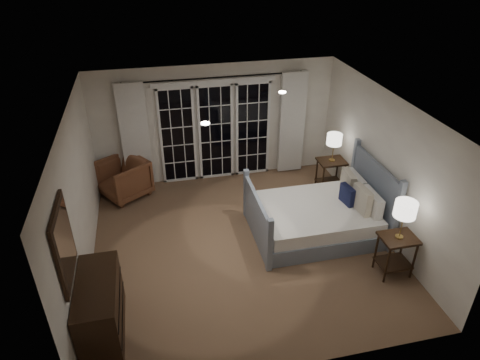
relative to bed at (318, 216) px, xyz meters
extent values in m
plane|color=brown|center=(-1.42, -0.08, -0.32)|extent=(5.00, 5.00, 0.00)
plane|color=white|center=(-1.42, -0.08, 2.18)|extent=(5.00, 5.00, 0.00)
cube|color=white|center=(-3.92, -0.08, 0.93)|extent=(0.02, 5.00, 2.50)
cube|color=white|center=(1.08, -0.08, 0.93)|extent=(0.02, 5.00, 2.50)
cube|color=white|center=(-1.42, 2.42, 0.93)|extent=(5.00, 0.02, 2.50)
cube|color=white|center=(-1.42, -2.58, 0.93)|extent=(5.00, 0.02, 2.50)
cube|color=black|center=(-2.22, 2.39, 0.73)|extent=(0.66, 0.02, 2.02)
cube|color=black|center=(-1.42, 2.39, 0.73)|extent=(0.66, 0.02, 2.02)
cube|color=black|center=(-0.62, 2.39, 0.73)|extent=(0.66, 0.02, 2.02)
cube|color=white|center=(-1.42, 2.38, 1.83)|extent=(2.50, 0.04, 0.10)
cylinder|color=black|center=(-1.42, 2.32, 1.93)|extent=(3.50, 0.03, 0.03)
cube|color=silver|center=(-3.07, 2.30, 0.83)|extent=(0.55, 0.10, 2.25)
cube|color=silver|center=(0.23, 2.30, 0.83)|extent=(0.55, 0.10, 2.25)
cylinder|color=white|center=(-0.62, 0.52, 2.17)|extent=(0.12, 0.12, 0.01)
cylinder|color=white|center=(-2.02, -0.48, 2.17)|extent=(0.12, 0.12, 0.01)
cube|color=slate|center=(-0.07, 0.00, -0.18)|extent=(2.02, 1.57, 0.30)
cube|color=white|center=(-0.07, 0.00, 0.09)|extent=(1.96, 1.51, 0.25)
cube|color=slate|center=(1.00, 0.00, 0.31)|extent=(0.06, 1.57, 1.28)
cube|color=slate|center=(-1.14, 0.00, 0.12)|extent=(0.06, 1.57, 0.89)
cube|color=white|center=(0.80, -0.32, 0.40)|extent=(0.14, 0.60, 0.36)
cube|color=white|center=(0.80, 0.32, 0.40)|extent=(0.14, 0.60, 0.36)
cube|color=beige|center=(0.64, -0.28, 0.44)|extent=(0.16, 0.46, 0.45)
cube|color=beige|center=(0.64, 0.28, 0.44)|extent=(0.16, 0.46, 0.45)
cube|color=#141838|center=(0.50, 0.00, 0.39)|extent=(0.15, 0.35, 0.34)
cube|color=#301F10|center=(0.76, -1.28, 0.36)|extent=(0.54, 0.43, 0.04)
cube|color=#301F10|center=(0.76, -1.28, -0.13)|extent=(0.50, 0.39, 0.03)
cylinder|color=#301F10|center=(0.53, -1.45, 0.01)|extent=(0.04, 0.04, 0.67)
cylinder|color=#301F10|center=(0.99, -1.45, 0.01)|extent=(0.04, 0.04, 0.67)
cylinder|color=#301F10|center=(0.53, -1.11, 0.01)|extent=(0.04, 0.04, 0.67)
cylinder|color=#301F10|center=(0.99, -1.11, 0.01)|extent=(0.04, 0.04, 0.67)
cube|color=#301F10|center=(0.77, 1.28, 0.36)|extent=(0.55, 0.44, 0.04)
cube|color=#301F10|center=(0.77, 1.28, -0.13)|extent=(0.50, 0.39, 0.03)
cylinder|color=#301F10|center=(0.54, 1.11, 0.01)|extent=(0.04, 0.04, 0.68)
cylinder|color=#301F10|center=(0.99, 1.11, 0.01)|extent=(0.04, 0.04, 0.68)
cylinder|color=#301F10|center=(0.54, 1.46, 0.01)|extent=(0.04, 0.04, 0.68)
cylinder|color=#301F10|center=(0.99, 1.46, 0.01)|extent=(0.04, 0.04, 0.68)
cylinder|color=#A98843|center=(0.76, -1.28, 0.39)|extent=(0.12, 0.12, 0.02)
cylinder|color=#A98843|center=(0.76, -1.28, 0.58)|extent=(0.02, 0.02, 0.37)
cylinder|color=white|center=(0.76, -1.28, 0.89)|extent=(0.33, 0.33, 0.24)
cylinder|color=#A98843|center=(0.77, 1.28, 0.39)|extent=(0.12, 0.12, 0.02)
cylinder|color=#A98843|center=(0.77, 1.28, 0.57)|extent=(0.02, 0.02, 0.34)
cylinder|color=white|center=(0.77, 1.28, 0.85)|extent=(0.30, 0.30, 0.22)
imported|color=brown|center=(-3.39, 2.02, 0.07)|extent=(1.20, 1.19, 0.80)
cube|color=#301F10|center=(-3.65, -1.49, 0.11)|extent=(0.51, 1.24, 0.88)
cube|color=black|center=(-3.38, -1.49, -0.04)|extent=(0.01, 1.22, 0.01)
cube|color=black|center=(-3.38, -1.49, 0.25)|extent=(0.01, 1.22, 0.01)
cube|color=#301F10|center=(-3.89, -1.49, 1.23)|extent=(0.04, 0.85, 1.00)
cube|color=white|center=(-3.86, -1.49, 1.23)|extent=(0.01, 0.73, 0.88)
camera|label=1|loc=(-2.73, -5.79, 4.40)|focal=32.00mm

